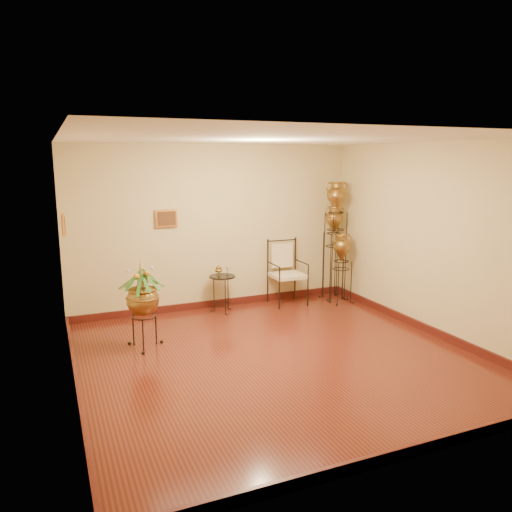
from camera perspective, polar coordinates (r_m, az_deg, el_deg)
name	(u,v)px	position (r m, az deg, el deg)	size (l,w,h in m)	color
ground	(277,357)	(6.69, 2.41, -11.46)	(5.00, 5.00, 0.00)	maroon
room_shell	(277,226)	(6.23, 2.46, 3.43)	(5.02, 5.02, 2.81)	#CEBA84
amphora_tall	(335,240)	(9.17, 9.04, 1.85)	(0.44, 0.44, 2.18)	black
amphora_mid	(333,252)	(9.25, 8.83, 0.46)	(0.42, 0.42, 1.74)	black
amphora_short	(341,268)	(9.07, 9.70, -1.38)	(0.49, 0.49, 1.26)	black
planter_urn	(143,296)	(6.95, -12.84, -4.53)	(0.70, 0.70, 1.30)	black
armchair	(288,273)	(8.87, 3.64, -1.93)	(0.64, 0.60, 1.13)	black
side_table	(222,293)	(8.47, -3.86, -4.24)	(0.55, 0.55, 0.79)	black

